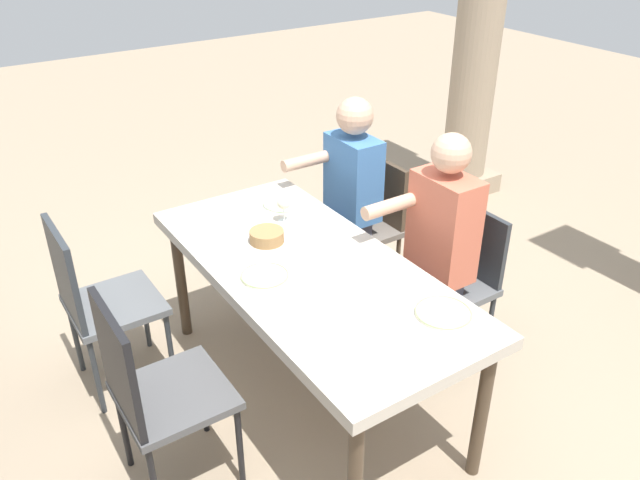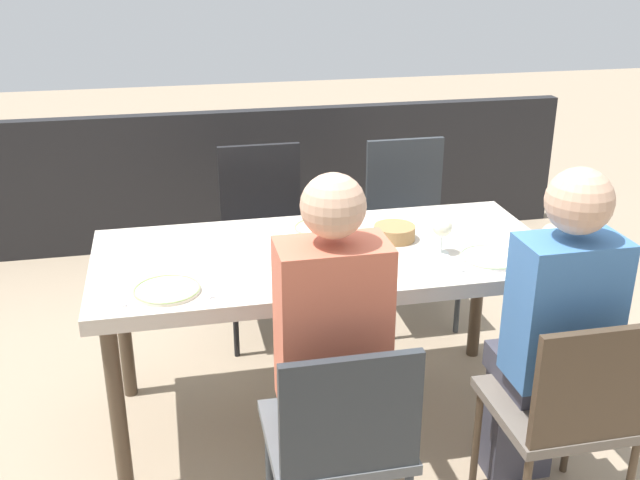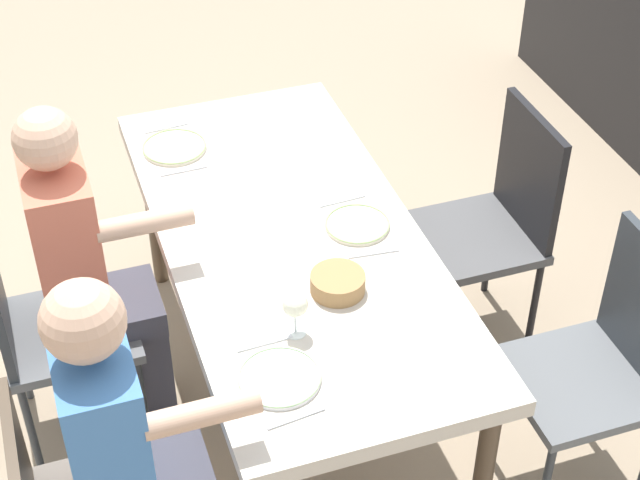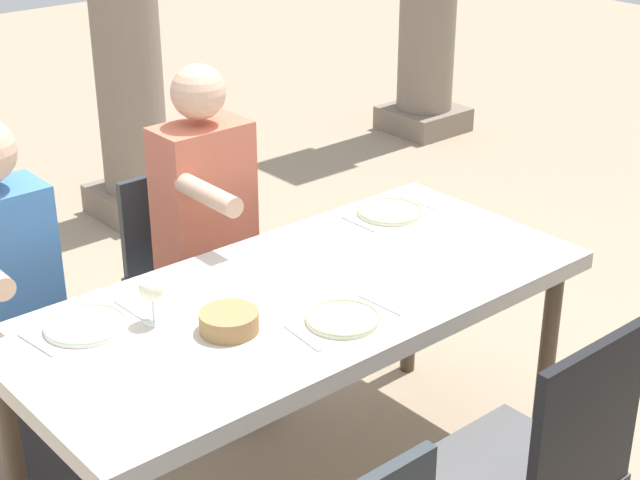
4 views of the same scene
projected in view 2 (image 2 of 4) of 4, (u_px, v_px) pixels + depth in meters
ground_plane at (324, 413)px, 3.27m from camera, size 16.00×16.00×0.00m
dining_table at (325, 266)px, 3.00m from camera, size 1.83×0.83×0.78m
chair_west_north at (570, 407)px, 2.45m from camera, size 0.44×0.44×0.86m
chair_west_south at (409, 219)px, 3.94m from camera, size 0.44×0.44×0.96m
chair_mid_north at (340, 436)px, 2.30m from camera, size 0.44×0.44×0.86m
chair_mid_south at (264, 230)px, 3.79m from camera, size 0.44×0.44×0.97m
diner_woman_green at (329, 352)px, 2.39m from camera, size 0.35×0.49×1.32m
diner_man_white at (551, 331)px, 2.53m from camera, size 0.35×0.50×1.29m
patio_railing at (258, 176)px, 4.99m from camera, size 4.23×0.10×0.90m
plate_0 at (490, 258)px, 2.88m from camera, size 0.24×0.24×0.02m
wine_glass_0 at (442, 228)px, 2.90m from camera, size 0.08×0.08×0.15m
fork_0 at (526, 256)px, 2.91m from camera, size 0.04×0.17×0.01m
spoon_0 at (454, 262)px, 2.85m from camera, size 0.02×0.17×0.01m
plate_1 at (320, 228)px, 3.18m from camera, size 0.22×0.22×0.02m
fork_1 at (354, 227)px, 3.21m from camera, size 0.03×0.17×0.01m
spoon_1 at (285, 232)px, 3.15m from camera, size 0.03×0.17×0.01m
plate_2 at (167, 290)px, 2.62m from camera, size 0.24×0.24×0.02m
fork_2 at (210, 288)px, 2.65m from camera, size 0.02×0.17×0.01m
spoon_2 at (123, 295)px, 2.59m from camera, size 0.03×0.17×0.01m
bread_basket at (394, 233)px, 3.07m from camera, size 0.17×0.17×0.06m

